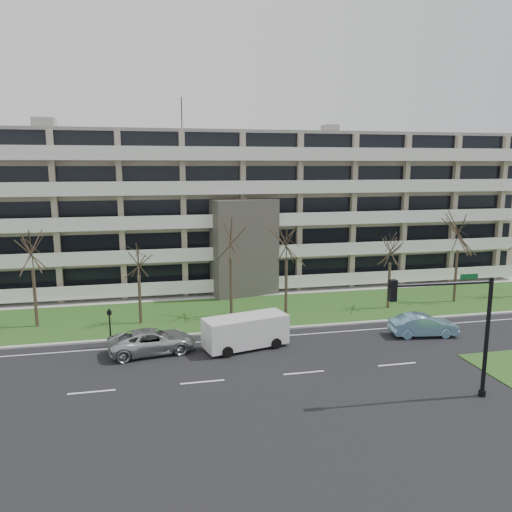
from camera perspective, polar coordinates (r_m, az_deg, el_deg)
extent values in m
plane|color=black|center=(30.37, 5.49, -13.15)|extent=(160.00, 160.00, 0.00)
cube|color=#21511B|center=(42.18, 0.11, -6.25)|extent=(90.00, 10.00, 0.06)
cube|color=#B2B2AD|center=(37.53, 1.76, -8.34)|extent=(90.00, 0.35, 0.12)
cube|color=#B2B2AD|center=(47.37, -1.31, -4.38)|extent=(90.00, 2.00, 0.08)
cube|color=white|center=(36.18, 2.34, -9.16)|extent=(90.00, 0.12, 0.01)
cube|color=tan|center=(52.90, -2.79, 5.37)|extent=(60.00, 12.00, 15.00)
cube|color=gray|center=(52.79, -2.86, 13.67)|extent=(60.50, 12.50, 0.30)
cube|color=#4C4742|center=(46.44, -1.33, 0.95)|extent=(6.39, 3.69, 9.00)
cube|color=black|center=(46.72, -1.27, -2.11)|extent=(4.92, 1.19, 3.50)
cube|color=gray|center=(52.97, -23.05, 13.68)|extent=(2.00, 2.00, 1.20)
cylinder|color=black|center=(52.35, -8.49, 15.63)|extent=(0.10, 0.10, 3.50)
cube|color=black|center=(47.83, -1.54, -1.70)|extent=(58.00, 0.10, 1.80)
cube|color=white|center=(47.52, -1.38, -3.64)|extent=(58.00, 1.40, 0.22)
cube|color=white|center=(46.75, -1.24, -3.11)|extent=(58.00, 0.08, 1.00)
cube|color=black|center=(47.29, -1.56, 1.86)|extent=(58.00, 0.10, 1.80)
cube|color=white|center=(46.88, -1.40, -0.08)|extent=(58.00, 1.40, 0.22)
cube|color=white|center=(46.15, -1.25, 0.51)|extent=(58.00, 0.08, 1.00)
cube|color=black|center=(46.94, -1.58, 5.48)|extent=(58.00, 0.10, 1.80)
cube|color=white|center=(46.43, -1.41, 3.57)|extent=(58.00, 1.40, 0.22)
cube|color=white|center=(45.73, -1.26, 4.22)|extent=(58.00, 0.08, 1.00)
cube|color=black|center=(46.78, -1.60, 9.14)|extent=(58.00, 0.10, 1.80)
cube|color=white|center=(46.17, -1.43, 7.27)|extent=(58.00, 1.40, 0.22)
cube|color=white|center=(45.51, -1.28, 7.98)|extent=(58.00, 0.08, 1.00)
cube|color=black|center=(46.82, -1.62, 12.82)|extent=(58.00, 0.10, 1.80)
cube|color=white|center=(46.11, -1.45, 10.99)|extent=(58.00, 1.40, 0.22)
cube|color=white|center=(45.48, -1.30, 11.76)|extent=(58.00, 0.08, 1.00)
imported|color=#B0B3B7|center=(33.64, -11.78, -9.51)|extent=(5.96, 3.43, 1.56)
imported|color=#7CB3D8|center=(38.01, 18.57, -7.51)|extent=(4.92, 2.27, 1.56)
cube|color=white|center=(33.66, -1.20, -8.53)|extent=(5.92, 3.35, 1.97)
cube|color=black|center=(33.48, -1.20, -7.61)|extent=(5.48, 3.10, 0.72)
cube|color=white|center=(34.84, 2.78, -8.15)|extent=(0.82, 2.00, 1.24)
cylinder|color=black|center=(32.39, -3.29, -10.88)|extent=(0.77, 0.42, 0.72)
cylinder|color=black|center=(34.18, -4.65, -9.74)|extent=(0.77, 0.42, 0.72)
cylinder|color=black|center=(33.81, 2.30, -9.94)|extent=(0.77, 0.42, 0.72)
cylinder|color=black|center=(35.53, 0.70, -8.91)|extent=(0.77, 0.42, 0.72)
cylinder|color=black|center=(29.97, 24.41, -14.07)|extent=(0.39, 0.39, 0.32)
cylinder|color=black|center=(28.88, 24.87, -8.51)|extent=(0.21, 0.21, 6.45)
cylinder|color=black|center=(26.60, 20.41, -3.02)|extent=(5.59, 0.36, 0.15)
cube|color=black|center=(25.45, 15.35, -3.81)|extent=(0.36, 0.36, 1.07)
sphere|color=red|center=(25.37, 15.39, -3.06)|extent=(0.21, 0.21, 0.21)
sphere|color=orange|center=(25.45, 15.35, -3.81)|extent=(0.21, 0.21, 0.21)
sphere|color=green|center=(25.54, 15.31, -4.56)|extent=(0.21, 0.21, 0.21)
cube|color=#0C5926|center=(27.32, 23.18, -2.17)|extent=(0.97, 0.08, 0.27)
cylinder|color=black|center=(35.09, -16.34, -7.91)|extent=(0.11, 0.11, 2.68)
cube|color=black|center=(34.78, -16.43, -6.23)|extent=(0.29, 0.26, 0.29)
sphere|color=red|center=(34.78, -16.43, -6.23)|extent=(0.12, 0.12, 0.12)
cylinder|color=#382B21|center=(41.03, -23.93, -4.42)|extent=(0.24, 0.24, 4.51)
cylinder|color=#382B21|center=(39.42, -13.13, -4.89)|extent=(0.24, 0.24, 3.81)
cylinder|color=#382B21|center=(40.11, -2.87, -3.66)|extent=(0.24, 0.24, 4.76)
cylinder|color=#382B21|center=(40.99, 3.46, -3.58)|extent=(0.24, 0.24, 4.45)
cylinder|color=#382B21|center=(43.92, 14.94, -3.30)|extent=(0.24, 0.24, 3.96)
cylinder|color=#382B21|center=(47.73, 21.85, -2.17)|extent=(0.24, 0.24, 4.69)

